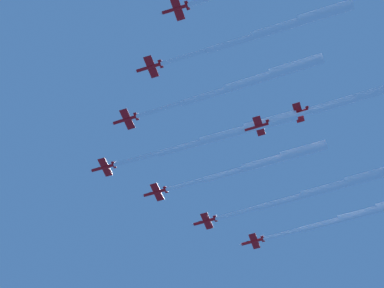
{
  "coord_description": "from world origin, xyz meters",
  "views": [
    {
      "loc": [
        -105.91,
        16.01,
        9.63
      ],
      "look_at": [
        0.0,
        0.0,
        218.27
      ],
      "focal_mm": 63.27,
      "sensor_mm": 36.0,
      "label": 1
    }
  ],
  "objects_px": {
    "jet_lead": "(228,134)",
    "jet_starboard_outer": "(362,213)",
    "jet_port_mid": "(280,27)",
    "jet_port_inner": "(252,80)",
    "jet_starboard_mid": "(329,188)",
    "jet_starboard_inner": "(266,162)",
    "jet_trail_port": "(384,89)"
  },
  "relations": [
    {
      "from": "jet_lead",
      "to": "jet_starboard_outer",
      "type": "height_order",
      "value": "jet_starboard_outer"
    },
    {
      "from": "jet_port_mid",
      "to": "jet_starboard_outer",
      "type": "bearing_deg",
      "value": -34.5
    },
    {
      "from": "jet_port_inner",
      "to": "jet_starboard_mid",
      "type": "xyz_separation_m",
      "value": [
        35.74,
        -34.51,
        -1.43
      ]
    },
    {
      "from": "jet_starboard_mid",
      "to": "jet_starboard_outer",
      "type": "distance_m",
      "value": 18.68
    },
    {
      "from": "jet_starboard_mid",
      "to": "jet_port_mid",
      "type": "bearing_deg",
      "value": 151.95
    },
    {
      "from": "jet_starboard_inner",
      "to": "jet_starboard_mid",
      "type": "distance_m",
      "value": 24.55
    },
    {
      "from": "jet_lead",
      "to": "jet_trail_port",
      "type": "xyz_separation_m",
      "value": [
        -24.73,
        -48.34,
        -1.51
      ]
    },
    {
      "from": "jet_starboard_inner",
      "to": "jet_trail_port",
      "type": "height_order",
      "value": "jet_starboard_inner"
    },
    {
      "from": "jet_starboard_inner",
      "to": "jet_starboard_outer",
      "type": "height_order",
      "value": "jet_starboard_inner"
    },
    {
      "from": "jet_starboard_inner",
      "to": "jet_trail_port",
      "type": "xyz_separation_m",
      "value": [
        -33.94,
        -33.09,
        -2.12
      ]
    },
    {
      "from": "jet_trail_port",
      "to": "jet_port_inner",
      "type": "bearing_deg",
      "value": 85.21
    },
    {
      "from": "jet_starboard_outer",
      "to": "jet_starboard_mid",
      "type": "bearing_deg",
      "value": 123.27
    },
    {
      "from": "jet_lead",
      "to": "jet_starboard_inner",
      "type": "distance_m",
      "value": 17.83
    },
    {
      "from": "jet_port_inner",
      "to": "jet_trail_port",
      "type": "bearing_deg",
      "value": -94.79
    },
    {
      "from": "jet_lead",
      "to": "jet_starboard_inner",
      "type": "height_order",
      "value": "jet_starboard_inner"
    },
    {
      "from": "jet_starboard_inner",
      "to": "jet_starboard_mid",
      "type": "bearing_deg",
      "value": -77.04
    },
    {
      "from": "jet_starboard_outer",
      "to": "jet_trail_port",
      "type": "bearing_deg",
      "value": 172.91
    },
    {
      "from": "jet_port_inner",
      "to": "jet_starboard_inner",
      "type": "distance_m",
      "value": 32.15
    },
    {
      "from": "jet_lead",
      "to": "jet_starboard_inner",
      "type": "xyz_separation_m",
      "value": [
        9.21,
        -15.25,
        0.61
      ]
    },
    {
      "from": "jet_lead",
      "to": "jet_port_inner",
      "type": "height_order",
      "value": "jet_lead"
    },
    {
      "from": "jet_port_inner",
      "to": "jet_trail_port",
      "type": "distance_m",
      "value": 43.99
    },
    {
      "from": "jet_port_inner",
      "to": "jet_starboard_mid",
      "type": "height_order",
      "value": "jet_port_inner"
    },
    {
      "from": "jet_starboard_outer",
      "to": "jet_port_mid",
      "type": "bearing_deg",
      "value": 145.5
    },
    {
      "from": "jet_port_mid",
      "to": "jet_starboard_mid",
      "type": "xyz_separation_m",
      "value": [
        55.07,
        -29.34,
        -0.98
      ]
    },
    {
      "from": "jet_starboard_inner",
      "to": "jet_starboard_mid",
      "type": "xyz_separation_m",
      "value": [
        5.47,
        -23.77,
        -2.81
      ]
    },
    {
      "from": "jet_port_inner",
      "to": "jet_trail_port",
      "type": "xyz_separation_m",
      "value": [
        -3.67,
        -43.83,
        -0.74
      ]
    },
    {
      "from": "jet_lead",
      "to": "jet_port_mid",
      "type": "xyz_separation_m",
      "value": [
        -40.39,
        -9.68,
        -1.22
      ]
    },
    {
      "from": "jet_starboard_inner",
      "to": "jet_starboard_outer",
      "type": "relative_size",
      "value": 0.99
    },
    {
      "from": "jet_port_mid",
      "to": "jet_starboard_outer",
      "type": "xyz_separation_m",
      "value": [
        65.23,
        -44.82,
        1.47
      ]
    },
    {
      "from": "jet_lead",
      "to": "jet_port_mid",
      "type": "bearing_deg",
      "value": -166.52
    },
    {
      "from": "jet_starboard_outer",
      "to": "jet_starboard_inner",
      "type": "bearing_deg",
      "value": 111.71
    },
    {
      "from": "jet_port_mid",
      "to": "jet_starboard_mid",
      "type": "relative_size",
      "value": 0.96
    }
  ]
}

